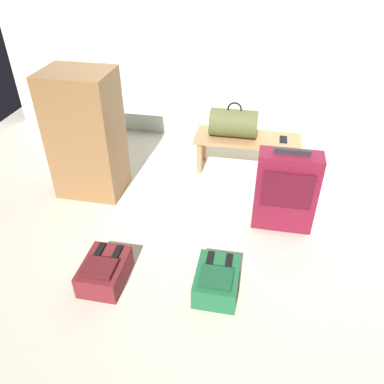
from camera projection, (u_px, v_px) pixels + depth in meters
ground_plane at (263, 231)px, 3.07m from camera, size 6.60×6.60×0.00m
back_wall at (286, 6)px, 3.54m from camera, size 6.00×0.10×2.80m
bench at (247, 142)px, 3.65m from camera, size 1.00×0.36×0.37m
duffel_bag_olive at (234, 123)px, 3.56m from camera, size 0.44×0.26×0.34m
cell_phone at (283, 139)px, 3.57m from camera, size 0.07×0.14×0.01m
suitcase_upright_burgundy at (286, 191)px, 2.87m from camera, size 0.46×0.21×0.73m
backpack_green at (217, 280)px, 2.52m from camera, size 0.28×0.38×0.21m
backpack_maroon at (105, 271)px, 2.59m from camera, size 0.28×0.38×0.21m
side_cabinet at (86, 135)px, 3.25m from camera, size 0.56×0.44×1.10m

